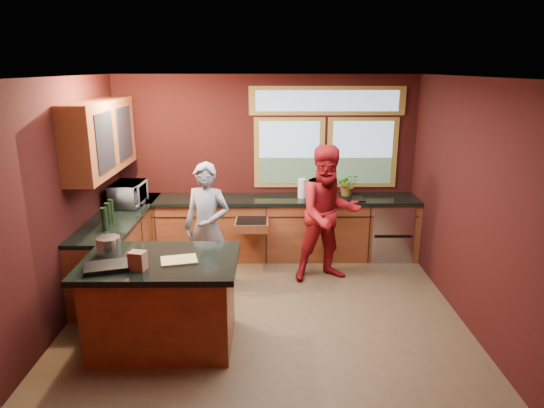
{
  "coord_description": "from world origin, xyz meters",
  "views": [
    {
      "loc": [
        0.03,
        -5.24,
        2.8
      ],
      "look_at": [
        0.08,
        0.4,
        1.2
      ],
      "focal_mm": 32.0,
      "sensor_mm": 36.0,
      "label": 1
    }
  ],
  "objects_px": {
    "person_red": "(328,214)",
    "cutting_board": "(179,260)",
    "island": "(163,302)",
    "stock_pot": "(109,246)",
    "person_grey": "(207,227)"
  },
  "relations": [
    {
      "from": "person_red",
      "to": "cutting_board",
      "type": "height_order",
      "value": "person_red"
    },
    {
      "from": "person_grey",
      "to": "stock_pot",
      "type": "xyz_separation_m",
      "value": [
        -0.86,
        -1.19,
        0.2
      ]
    },
    {
      "from": "person_red",
      "to": "stock_pot",
      "type": "relative_size",
      "value": 7.66
    },
    {
      "from": "person_red",
      "to": "cutting_board",
      "type": "xyz_separation_m",
      "value": [
        -1.68,
        -1.66,
        0.04
      ]
    },
    {
      "from": "cutting_board",
      "to": "person_grey",
      "type": "bearing_deg",
      "value": 85.65
    },
    {
      "from": "island",
      "to": "stock_pot",
      "type": "height_order",
      "value": "stock_pot"
    },
    {
      "from": "stock_pot",
      "to": "cutting_board",
      "type": "bearing_deg",
      "value": -14.93
    },
    {
      "from": "person_red",
      "to": "stock_pot",
      "type": "xyz_separation_m",
      "value": [
        -2.43,
        -1.46,
        0.12
      ]
    },
    {
      "from": "cutting_board",
      "to": "person_red",
      "type": "bearing_deg",
      "value": 44.67
    },
    {
      "from": "island",
      "to": "person_grey",
      "type": "xyz_separation_m",
      "value": [
        0.31,
        1.34,
        0.35
      ]
    },
    {
      "from": "island",
      "to": "stock_pot",
      "type": "xyz_separation_m",
      "value": [
        -0.55,
        0.15,
        0.56
      ]
    },
    {
      "from": "cutting_board",
      "to": "stock_pot",
      "type": "distance_m",
      "value": 0.78
    },
    {
      "from": "person_grey",
      "to": "cutting_board",
      "type": "relative_size",
      "value": 4.75
    },
    {
      "from": "island",
      "to": "cutting_board",
      "type": "height_order",
      "value": "cutting_board"
    },
    {
      "from": "person_grey",
      "to": "person_red",
      "type": "relative_size",
      "value": 0.9
    }
  ]
}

